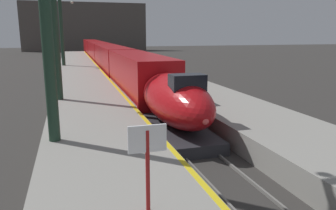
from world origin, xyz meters
TOP-DOWN VIEW (x-y plane):
  - platform_left at (-4.05, 24.75)m, footprint 4.80×110.00m
  - platform_right at (4.05, 24.75)m, footprint 4.80×110.00m
  - platform_left_safety_stripe at (-1.77, 24.75)m, footprint 0.20×107.80m
  - rail_main_left at (-0.75, 27.50)m, footprint 0.08×110.00m
  - rail_main_right at (0.75, 27.50)m, footprint 0.08×110.00m
  - highspeed_train_main at (0.00, 48.81)m, footprint 2.92×76.53m
  - station_column_far at (-5.90, 21.27)m, footprint 4.00×0.68m
  - station_column_distant at (-5.90, 44.94)m, footprint 4.00×0.68m
  - departure_info_board at (-3.57, 6.45)m, footprint 0.90×0.10m
  - terminus_back_wall at (0.00, 102.00)m, footprint 36.00×2.00m

SIDE VIEW (x-z plane):
  - rail_main_left at x=-0.75m, z-range 0.00..0.12m
  - rail_main_right at x=0.75m, z-range 0.00..0.12m
  - platform_left at x=-4.05m, z-range 0.00..1.05m
  - platform_right at x=4.05m, z-range 0.00..1.05m
  - platform_left_safety_stripe at x=-1.77m, z-range 1.05..1.06m
  - highspeed_train_main at x=0.00m, z-range 0.17..3.77m
  - departure_info_board at x=-3.57m, z-range 1.50..3.62m
  - station_column_distant at x=-5.90m, z-range 1.98..10.91m
  - station_column_far at x=-5.90m, z-range 1.99..11.38m
  - terminus_back_wall at x=0.00m, z-range 0.00..14.00m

